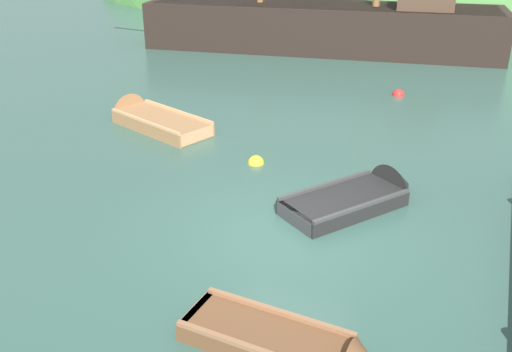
# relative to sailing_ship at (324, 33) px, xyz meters

# --- Properties ---
(ground_plane) EXTENTS (120.00, 120.00, 0.00)m
(ground_plane) POSITION_rel_sailing_ship_xyz_m (3.83, -15.53, -0.76)
(ground_plane) COLOR #33564C
(shore_hill) EXTENTS (44.82, 18.47, 9.69)m
(shore_hill) POSITION_rel_sailing_ship_xyz_m (1.71, 13.44, -0.76)
(shore_hill) COLOR #477F3D
(shore_hill) RESTS_ON ground
(sailing_ship) EXTENTS (17.78, 5.60, 13.04)m
(sailing_ship) POSITION_rel_sailing_ship_xyz_m (0.00, 0.00, 0.00)
(sailing_ship) COLOR black
(sailing_ship) RESTS_ON ground
(rowboat_outer_left) EXTENTS (3.93, 2.44, 1.19)m
(rowboat_outer_left) POSITION_rel_sailing_ship_xyz_m (-1.92, -11.15, -0.64)
(rowboat_outer_left) COLOR #9E7047
(rowboat_outer_left) RESTS_ON ground
(rowboat_portside) EXTENTS (2.78, 3.29, 1.17)m
(rowboat_portside) POSITION_rel_sailing_ship_xyz_m (4.96, -13.60, -0.66)
(rowboat_portside) COLOR black
(rowboat_portside) RESTS_ON ground
(buoy_red) EXTENTS (0.42, 0.42, 0.42)m
(buoy_red) POSITION_rel_sailing_ship_xyz_m (4.25, -5.54, -0.76)
(buoy_red) COLOR red
(buoy_red) RESTS_ON ground
(buoy_yellow) EXTENTS (0.40, 0.40, 0.40)m
(buoy_yellow) POSITION_rel_sailing_ship_xyz_m (2.06, -12.59, -0.76)
(buoy_yellow) COLOR yellow
(buoy_yellow) RESTS_ON ground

